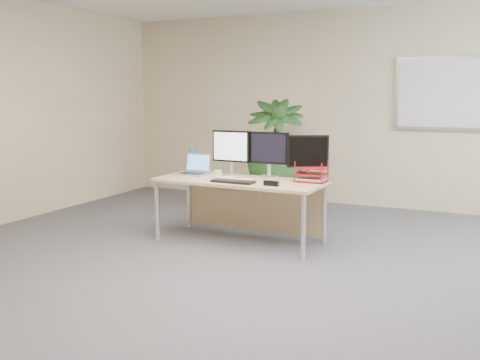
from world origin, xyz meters
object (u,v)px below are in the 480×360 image
at_px(floor_plant, 275,155).
at_px(laptop, 195,169).
at_px(monitor_left, 231,150).
at_px(desk, 244,191).
at_px(monitor_right, 269,152).

height_order(floor_plant, laptop, floor_plant).
distance_m(floor_plant, monitor_left, 1.38).
height_order(desk, monitor_right, monitor_right).
bearing_deg(monitor_right, desk, -141.80).
bearing_deg(laptop, monitor_right, 8.75).
xyz_separation_m(desk, monitor_left, (-0.21, 0.15, 0.42)).
bearing_deg(monitor_left, laptop, -165.53).
bearing_deg(floor_plant, desk, -80.84).
bearing_deg(desk, monitor_left, 145.78).
relative_size(floor_plant, laptop, 4.67).
height_order(monitor_left, monitor_right, monitor_left).
relative_size(floor_plant, monitor_right, 3.12).
bearing_deg(monitor_right, floor_plant, 109.01).
xyz_separation_m(monitor_left, monitor_right, (0.43, 0.03, -0.00)).
height_order(desk, laptop, laptop).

